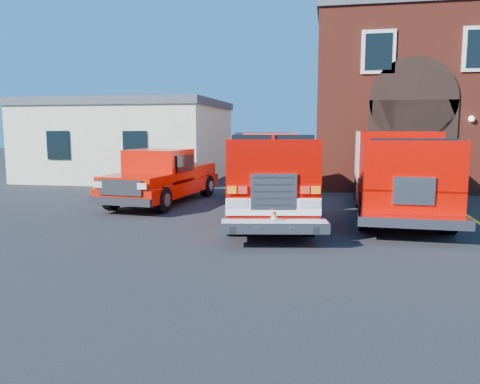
% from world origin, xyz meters
% --- Properties ---
extents(ground, '(100.00, 100.00, 0.00)m').
position_xyz_m(ground, '(0.00, 0.00, 0.00)').
color(ground, black).
rests_on(ground, ground).
extents(parking_stripe_mid, '(0.12, 3.00, 0.01)m').
position_xyz_m(parking_stripe_mid, '(6.50, 4.00, 0.00)').
color(parking_stripe_mid, yellow).
rests_on(parking_stripe_mid, ground).
extents(parking_stripe_far, '(0.12, 3.00, 0.01)m').
position_xyz_m(parking_stripe_far, '(6.50, 7.00, 0.00)').
color(parking_stripe_far, yellow).
rests_on(parking_stripe_far, ground).
extents(fire_station, '(15.20, 10.20, 8.45)m').
position_xyz_m(fire_station, '(8.99, 13.98, 4.25)').
color(fire_station, maroon).
rests_on(fire_station, ground).
extents(side_building, '(10.20, 8.20, 4.35)m').
position_xyz_m(side_building, '(-9.00, 13.00, 2.20)').
color(side_building, '#E8E8C5').
rests_on(side_building, ground).
extents(fire_engine, '(3.89, 8.97, 2.67)m').
position_xyz_m(fire_engine, '(0.07, 2.92, 1.39)').
color(fire_engine, black).
rests_on(fire_engine, ground).
extents(pickup_truck, '(2.92, 6.43, 2.03)m').
position_xyz_m(pickup_truck, '(-4.09, 4.75, 0.96)').
color(pickup_truck, black).
rests_on(pickup_truck, ground).
extents(secondary_truck, '(2.84, 8.40, 2.70)m').
position_xyz_m(secondary_truck, '(4.25, 3.98, 1.47)').
color(secondary_truck, black).
rests_on(secondary_truck, ground).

